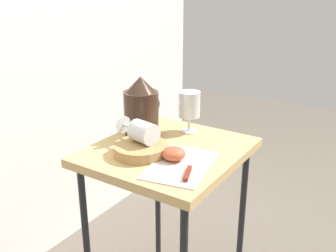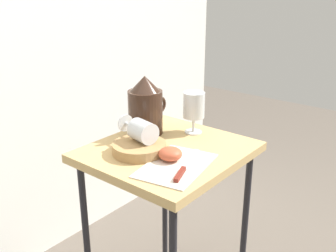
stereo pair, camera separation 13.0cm
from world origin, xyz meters
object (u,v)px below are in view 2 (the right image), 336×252
(basket_tray, at_px, (139,148))
(pitcher, at_px, (146,110))
(table, at_px, (168,167))
(apple_half_left, at_px, (170,154))
(wine_glass_upright, at_px, (194,107))
(knife, at_px, (184,169))
(wine_glass_tipped_near, at_px, (142,131))

(basket_tray, relative_size, pitcher, 0.82)
(table, xyz_separation_m, apple_half_left, (-0.07, -0.07, 0.10))
(wine_glass_upright, bearing_deg, apple_half_left, -160.33)
(basket_tray, bearing_deg, knife, -94.03)
(basket_tray, xyz_separation_m, pitcher, (0.15, 0.11, 0.07))
(wine_glass_upright, height_order, knife, wine_glass_upright)
(basket_tray, distance_m, pitcher, 0.20)
(apple_half_left, bearing_deg, wine_glass_tipped_near, 88.75)
(wine_glass_upright, relative_size, knife, 0.69)
(basket_tray, xyz_separation_m, apple_half_left, (0.02, -0.12, 0.01))
(table, bearing_deg, knife, -125.70)
(table, height_order, wine_glass_upright, wine_glass_upright)
(basket_tray, relative_size, wine_glass_tipped_near, 1.14)
(knife, bearing_deg, table, 54.30)
(wine_glass_tipped_near, distance_m, apple_half_left, 0.13)
(wine_glass_upright, distance_m, wine_glass_tipped_near, 0.25)
(basket_tray, bearing_deg, table, -27.53)
(wine_glass_upright, bearing_deg, basket_tray, 173.60)
(wine_glass_tipped_near, bearing_deg, pitcher, 38.22)
(apple_half_left, bearing_deg, pitcher, 59.24)
(basket_tray, distance_m, wine_glass_upright, 0.28)
(basket_tray, bearing_deg, wine_glass_tipped_near, 10.93)
(pitcher, relative_size, wine_glass_upright, 1.40)
(basket_tray, xyz_separation_m, wine_glass_tipped_near, (0.02, 0.00, 0.05))
(table, bearing_deg, apple_half_left, -136.73)
(wine_glass_tipped_near, height_order, apple_half_left, wine_glass_tipped_near)
(table, height_order, basket_tray, basket_tray)
(basket_tray, bearing_deg, apple_half_left, -81.91)
(wine_glass_tipped_near, height_order, knife, wine_glass_tipped_near)
(table, relative_size, pitcher, 3.14)
(wine_glass_tipped_near, xyz_separation_m, knife, (-0.03, -0.20, -0.06))
(pitcher, distance_m, wine_glass_tipped_near, 0.17)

